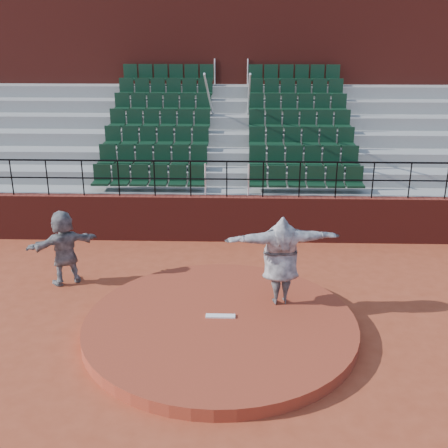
{
  "coord_description": "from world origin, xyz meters",
  "views": [
    {
      "loc": [
        0.38,
        -9.91,
        5.95
      ],
      "look_at": [
        0.0,
        2.5,
        1.4
      ],
      "focal_mm": 45.0,
      "sensor_mm": 36.0,
      "label": 1
    }
  ],
  "objects": [
    {
      "name": "fielder",
      "position": [
        -3.75,
        2.14,
        0.91
      ],
      "size": [
        1.71,
        1.33,
        1.81
      ],
      "primitive_type": "imported",
      "rotation": [
        0.0,
        0.0,
        3.69
      ],
      "color": "black",
      "rests_on": "ground"
    },
    {
      "name": "pitchers_mound",
      "position": [
        0.0,
        0.0,
        0.12
      ],
      "size": [
        5.5,
        5.5,
        0.25
      ],
      "primitive_type": "cylinder",
      "color": "#953621",
      "rests_on": "ground"
    },
    {
      "name": "ground",
      "position": [
        0.0,
        0.0,
        0.0
      ],
      "size": [
        90.0,
        90.0,
        0.0
      ],
      "primitive_type": "plane",
      "color": "#9D3E23",
      "rests_on": "ground"
    },
    {
      "name": "pitcher",
      "position": [
        1.24,
        0.84,
        1.22
      ],
      "size": [
        2.45,
        0.98,
        1.94
      ],
      "primitive_type": "imported",
      "rotation": [
        0.0,
        0.0,
        3.28
      ],
      "color": "black",
      "rests_on": "pitchers_mound"
    },
    {
      "name": "wall_railing",
      "position": [
        0.0,
        5.0,
        2.03
      ],
      "size": [
        24.04,
        0.05,
        1.03
      ],
      "color": "black",
      "rests_on": "boundary_wall"
    },
    {
      "name": "seating_deck",
      "position": [
        0.0,
        8.65,
        1.44
      ],
      "size": [
        24.0,
        5.97,
        4.63
      ],
      "color": "gray",
      "rests_on": "ground"
    },
    {
      "name": "press_box_facade",
      "position": [
        0.0,
        12.6,
        3.55
      ],
      "size": [
        24.0,
        3.0,
        7.1
      ],
      "primitive_type": "cube",
      "color": "maroon",
      "rests_on": "ground"
    },
    {
      "name": "pitching_rubber",
      "position": [
        0.0,
        0.15,
        0.27
      ],
      "size": [
        0.6,
        0.15,
        0.03
      ],
      "primitive_type": "cube",
      "color": "white",
      "rests_on": "pitchers_mound"
    },
    {
      "name": "boundary_wall",
      "position": [
        0.0,
        5.0,
        0.65
      ],
      "size": [
        24.0,
        0.3,
        1.3
      ],
      "primitive_type": "cube",
      "color": "maroon",
      "rests_on": "ground"
    }
  ]
}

